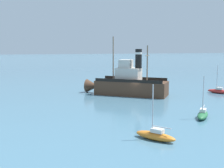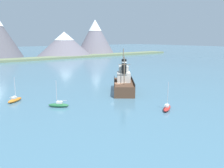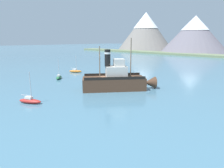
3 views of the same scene
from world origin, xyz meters
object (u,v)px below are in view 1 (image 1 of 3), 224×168
(sailboat_red, at_px, (218,91))
(sailboat_green, at_px, (203,114))
(old_tugboat, at_px, (128,84))
(sailboat_orange, at_px, (155,135))

(sailboat_red, relative_size, sailboat_green, 1.00)
(old_tugboat, relative_size, sailboat_orange, 2.72)
(old_tugboat, xyz_separation_m, sailboat_orange, (-22.88, 6.33, -1.40))
(sailboat_green, relative_size, sailboat_orange, 1.00)
(sailboat_orange, bearing_deg, sailboat_red, -48.83)
(sailboat_red, relative_size, sailboat_orange, 1.00)
(sailboat_green, xyz_separation_m, sailboat_orange, (-5.24, 8.67, 0.00))
(sailboat_green, distance_m, sailboat_orange, 10.13)
(sailboat_red, bearing_deg, sailboat_green, 136.36)
(sailboat_red, height_order, sailboat_orange, same)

